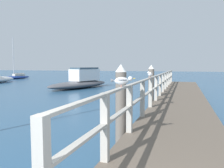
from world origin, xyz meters
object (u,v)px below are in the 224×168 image
object	(u,v)px
boat_3	(16,77)
boat_2	(81,81)
dock_piling_near	(121,104)
dock_piling_far	(151,86)
seagull_background	(150,74)
seagull_foreground	(122,80)

from	to	relation	value
boat_3	boat_2	bearing A→B (deg)	165.28
dock_piling_near	dock_piling_far	bearing A→B (deg)	90.00
dock_piling_near	boat_2	distance (m)	14.97
dock_piling_near	seagull_background	bearing A→B (deg)	80.98
seagull_foreground	boat_2	bearing A→B (deg)	-176.33
seagull_foreground	seagull_background	size ratio (longest dim) A/B	0.99
seagull_foreground	seagull_background	distance (m)	3.65
dock_piling_far	seagull_background	xyz separation A→B (m)	(0.38, -2.98, 0.71)
seagull_foreground	seagull_background	bearing A→B (deg)	154.80
seagull_background	boat_2	distance (m)	13.24
dock_piling_near	seagull_background	distance (m)	2.50
seagull_foreground	boat_3	world-z (taller)	boat_3
dock_piling_near	seagull_background	xyz separation A→B (m)	(0.38, 2.37, 0.71)
seagull_background	dock_piling_far	bearing A→B (deg)	73.56
seagull_background	seagull_foreground	bearing A→B (deg)	-113.46
boat_2	seagull_foreground	bearing A→B (deg)	-43.98
boat_3	seagull_background	bearing A→B (deg)	155.77
seagull_background	dock_piling_near	bearing A→B (deg)	-122.65
dock_piling_near	boat_3	size ratio (longest dim) A/B	0.33
seagull_background	boat_2	size ratio (longest dim) A/B	0.06
boat_2	dock_piling_far	bearing A→B (deg)	-28.33
dock_piling_near	seagull_background	world-z (taller)	dock_piling_near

